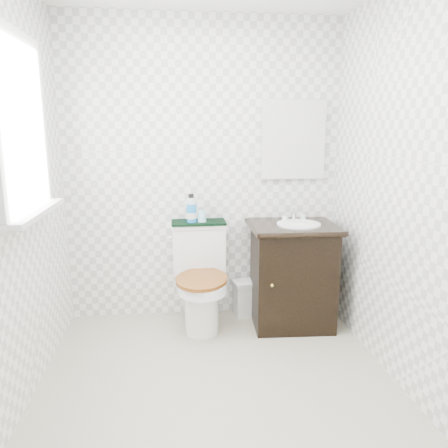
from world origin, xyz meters
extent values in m
plane|color=beige|center=(0.00, 0.00, 0.00)|extent=(2.40, 2.40, 0.00)
plane|color=white|center=(0.00, 1.20, 1.20)|extent=(2.40, 0.00, 2.40)
plane|color=white|center=(0.00, -1.20, 1.20)|extent=(2.40, 0.00, 2.40)
plane|color=white|center=(-1.10, 0.00, 1.20)|extent=(0.00, 2.40, 2.40)
plane|color=white|center=(1.10, 0.00, 1.20)|extent=(0.00, 2.40, 2.40)
cube|color=white|center=(-1.07, 0.25, 1.55)|extent=(0.02, 0.70, 0.90)
cube|color=silver|center=(0.72, 1.18, 1.45)|extent=(0.50, 0.02, 0.60)
cylinder|color=white|center=(-0.05, 0.82, 0.20)|extent=(0.26, 0.26, 0.40)
cube|color=white|center=(-0.05, 1.07, 0.20)|extent=(0.26, 0.28, 0.40)
cube|color=white|center=(-0.05, 1.09, 0.59)|extent=(0.42, 0.18, 0.38)
cube|color=white|center=(-0.05, 1.09, 0.79)|extent=(0.44, 0.20, 0.03)
cylinder|color=white|center=(-0.05, 0.78, 0.40)|extent=(0.38, 0.38, 0.08)
cylinder|color=brown|center=(-0.05, 0.78, 0.45)|extent=(0.45, 0.45, 0.03)
cube|color=black|center=(0.67, 0.91, 0.39)|extent=(0.63, 0.54, 0.78)
cube|color=black|center=(0.67, 0.90, 0.80)|extent=(0.67, 0.59, 0.04)
cylinder|color=white|center=(0.70, 0.87, 0.83)|extent=(0.33, 0.33, 0.01)
ellipsoid|color=white|center=(0.70, 0.87, 0.77)|extent=(0.29, 0.29, 0.15)
cylinder|color=silver|center=(0.70, 1.02, 0.87)|extent=(0.02, 0.02, 0.10)
cube|color=white|center=(0.34, 1.10, 0.13)|extent=(0.21, 0.17, 0.27)
cube|color=white|center=(0.34, 1.10, 0.29)|extent=(0.23, 0.20, 0.03)
cube|color=black|center=(-0.05, 1.09, 0.81)|extent=(0.43, 0.22, 0.02)
cylinder|color=#1778C6|center=(-0.11, 1.07, 0.90)|extent=(0.08, 0.08, 0.15)
cylinder|color=silver|center=(-0.11, 1.07, 0.99)|extent=(0.08, 0.08, 0.05)
cylinder|color=black|center=(-0.11, 1.07, 1.03)|extent=(0.04, 0.04, 0.03)
cone|color=#98DAF8|center=(-0.03, 1.07, 0.87)|extent=(0.07, 0.07, 0.09)
ellipsoid|color=teal|center=(0.65, 1.04, 0.83)|extent=(0.07, 0.04, 0.02)
camera|label=1|loc=(-0.25, -2.30, 1.55)|focal=35.00mm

